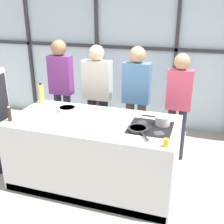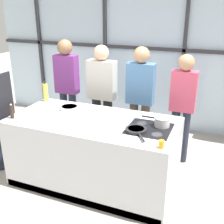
# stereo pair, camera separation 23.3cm
# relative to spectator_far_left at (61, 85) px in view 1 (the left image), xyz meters

# --- Properties ---
(ground_plane) EXTENTS (18.00, 18.00, 0.00)m
(ground_plane) POSITION_rel_spectator_far_left_xyz_m (0.97, -1.01, -1.05)
(ground_plane) COLOR #ADA89E
(back_window_wall) EXTENTS (6.40, 0.10, 2.80)m
(back_window_wall) POSITION_rel_spectator_far_left_xyz_m (0.97, 1.22, 0.36)
(back_window_wall) COLOR silver
(back_window_wall) RESTS_ON ground_plane
(demo_island) EXTENTS (2.16, 1.05, 0.93)m
(demo_island) POSITION_rel_spectator_far_left_xyz_m (0.97, -1.01, -0.58)
(demo_island) COLOR silver
(demo_island) RESTS_ON ground_plane
(spectator_far_left) EXTENTS (0.39, 0.25, 1.78)m
(spectator_far_left) POSITION_rel_spectator_far_left_xyz_m (0.00, 0.00, 0.00)
(spectator_far_left) COLOR #232838
(spectator_far_left) RESTS_ON ground_plane
(spectator_center_left) EXTENTS (0.46, 0.24, 1.73)m
(spectator_center_left) POSITION_rel_spectator_far_left_xyz_m (0.65, 0.00, -0.06)
(spectator_center_left) COLOR black
(spectator_center_left) RESTS_ON ground_plane
(spectator_center_right) EXTENTS (0.42, 0.24, 1.74)m
(spectator_center_right) POSITION_rel_spectator_far_left_xyz_m (1.29, 0.00, -0.04)
(spectator_center_right) COLOR #47382D
(spectator_center_right) RESTS_ON ground_plane
(spectator_far_right) EXTENTS (0.37, 0.23, 1.67)m
(spectator_far_right) POSITION_rel_spectator_far_left_xyz_m (1.94, 0.00, -0.07)
(spectator_far_right) COLOR #232838
(spectator_far_right) RESTS_ON ground_plane
(frying_pan) EXTENTS (0.31, 0.40, 0.04)m
(frying_pan) POSITION_rel_spectator_far_left_xyz_m (1.59, -1.14, -0.10)
(frying_pan) COLOR #232326
(frying_pan) RESTS_ON demo_island
(saucepan) EXTENTS (0.35, 0.19, 0.11)m
(saucepan) POSITION_rel_spectator_far_left_xyz_m (1.83, -0.88, -0.06)
(saucepan) COLOR silver
(saucepan) RESTS_ON demo_island
(white_plate) EXTENTS (0.28, 0.28, 0.01)m
(white_plate) POSITION_rel_spectator_far_left_xyz_m (0.51, -1.08, -0.11)
(white_plate) COLOR white
(white_plate) RESTS_ON demo_island
(mixing_bowl) EXTENTS (0.26, 0.26, 0.06)m
(mixing_bowl) POSITION_rel_spectator_far_left_xyz_m (0.52, -0.82, -0.08)
(mixing_bowl) COLOR silver
(mixing_bowl) RESTS_ON demo_island
(oil_bottle) EXTENTS (0.08, 0.08, 0.30)m
(oil_bottle) POSITION_rel_spectator_far_left_xyz_m (-0.01, -0.61, 0.03)
(oil_bottle) COLOR #E0CC4C
(oil_bottle) RESTS_ON demo_island
(pepper_grinder) EXTENTS (0.05, 0.05, 0.20)m
(pepper_grinder) POSITION_rel_spectator_far_left_xyz_m (-0.02, -1.36, -0.03)
(pepper_grinder) COLOR #332319
(pepper_grinder) RESTS_ON demo_island
(juice_glass_near) EXTENTS (0.06, 0.06, 0.09)m
(juice_glass_near) POSITION_rel_spectator_far_left_xyz_m (1.95, -1.43, -0.07)
(juice_glass_near) COLOR orange
(juice_glass_near) RESTS_ON demo_island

